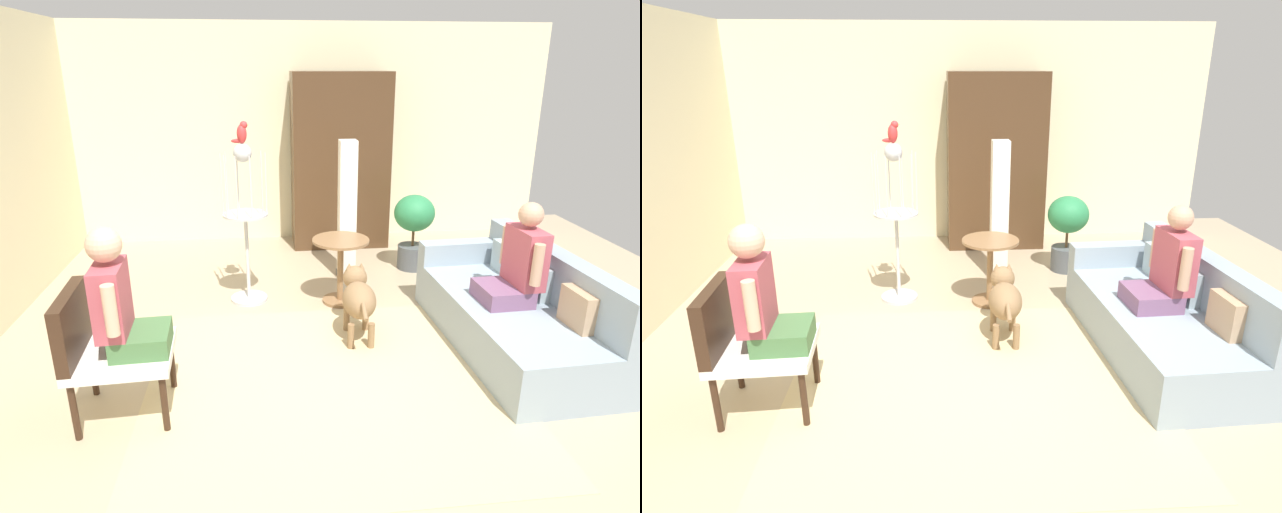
{
  "view_description": "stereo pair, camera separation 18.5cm",
  "coord_description": "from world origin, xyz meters",
  "views": [
    {
      "loc": [
        -0.6,
        -3.67,
        2.21
      ],
      "look_at": [
        -0.2,
        -0.21,
        0.97
      ],
      "focal_mm": 30.12,
      "sensor_mm": 36.0,
      "label": 1
    },
    {
      "loc": [
        -0.41,
        -3.69,
        2.21
      ],
      "look_at": [
        -0.2,
        -0.21,
        0.97
      ],
      "focal_mm": 30.12,
      "sensor_mm": 36.0,
      "label": 2
    }
  ],
  "objects": [
    {
      "name": "dog",
      "position": [
        0.2,
        0.42,
        0.37
      ],
      "size": [
        0.3,
        0.8,
        0.58
      ],
      "color": "olive",
      "rests_on": "ground"
    },
    {
      "name": "bird_cage_stand",
      "position": [
        -0.74,
        1.28,
        0.83
      ],
      "size": [
        0.43,
        0.43,
        1.54
      ],
      "color": "silver",
      "rests_on": "ground"
    },
    {
      "name": "area_rug",
      "position": [
        -0.14,
        -0.3,
        0.0
      ],
      "size": [
        2.66,
        2.48,
        0.01
      ],
      "primitive_type": "cube",
      "color": "#C6B284",
      "rests_on": "ground"
    },
    {
      "name": "armchair",
      "position": [
        -1.65,
        -0.48,
        0.52
      ],
      "size": [
        0.67,
        0.63,
        0.89
      ],
      "color": "#382316",
      "rests_on": "ground"
    },
    {
      "name": "ground_plane",
      "position": [
        0.0,
        0.0,
        0.0
      ],
      "size": [
        8.0,
        8.0,
        0.0
      ],
      "primitive_type": "plane",
      "color": "tan"
    },
    {
      "name": "person_on_couch",
      "position": [
        1.42,
        0.11,
        0.72
      ],
      "size": [
        0.46,
        0.56,
        0.82
      ],
      "color": "#775174"
    },
    {
      "name": "round_end_table",
      "position": [
        0.15,
        1.13,
        0.42
      ],
      "size": [
        0.55,
        0.55,
        0.65
      ],
      "color": "olive",
      "rests_on": "ground"
    },
    {
      "name": "back_wall",
      "position": [
        0.0,
        3.39,
        1.36
      ],
      "size": [
        6.34,
        0.12,
        2.72
      ],
      "primitive_type": "cube",
      "color": "beige",
      "rests_on": "ground"
    },
    {
      "name": "potted_plant",
      "position": [
        1.11,
        1.97,
        0.52
      ],
      "size": [
        0.45,
        0.45,
        0.86
      ],
      "color": "#4C5156",
      "rests_on": "ground"
    },
    {
      "name": "parrot",
      "position": [
        -0.74,
        1.28,
        1.64
      ],
      "size": [
        0.17,
        0.1,
        0.2
      ],
      "color": "red",
      "rests_on": "bird_cage_stand"
    },
    {
      "name": "couch",
      "position": [
        1.46,
        0.15,
        0.28
      ],
      "size": [
        1.0,
        2.06,
        0.8
      ],
      "color": "#8EA0AD",
      "rests_on": "ground"
    },
    {
      "name": "person_on_armchair",
      "position": [
        -1.5,
        -0.47,
        0.8
      ],
      "size": [
        0.45,
        0.53,
        0.84
      ],
      "color": "#477341"
    },
    {
      "name": "column_lamp",
      "position": [
        0.32,
        1.79,
        0.74
      ],
      "size": [
        0.2,
        0.2,
        1.49
      ],
      "color": "#4C4742",
      "rests_on": "ground"
    },
    {
      "name": "armoire_cabinet",
      "position": [
        0.41,
        2.98,
        1.07
      ],
      "size": [
        1.2,
        0.56,
        2.14
      ],
      "primitive_type": "cube",
      "color": "#4C331E",
      "rests_on": "ground"
    }
  ]
}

